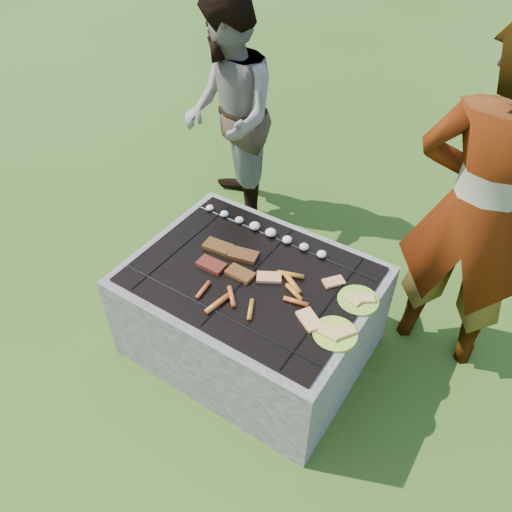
{
  "coord_description": "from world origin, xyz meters",
  "views": [
    {
      "loc": [
        1.08,
        -1.58,
        2.47
      ],
      "look_at": [
        0.0,
        0.05,
        0.7
      ],
      "focal_mm": 35.0,
      "sensor_mm": 36.0,
      "label": 1
    }
  ],
  "objects": [
    {
      "name": "lawn",
      "position": [
        0.0,
        0.0,
        0.0
      ],
      "size": [
        60.0,
        60.0,
        0.0
      ],
      "primitive_type": "plane",
      "color": "#254812",
      "rests_on": "ground"
    },
    {
      "name": "fire_pit",
      "position": [
        0.0,
        0.0,
        0.28
      ],
      "size": [
        1.3,
        1.0,
        0.62
      ],
      "color": "#AAA396",
      "rests_on": "ground"
    },
    {
      "name": "mushrooms",
      "position": [
        -0.11,
        0.33,
        0.63
      ],
      "size": [
        0.83,
        0.06,
        0.04
      ],
      "color": "beige",
      "rests_on": "fire_pit"
    },
    {
      "name": "pork_slabs",
      "position": [
        -0.16,
        0.02,
        0.62
      ],
      "size": [
        0.39,
        0.27,
        0.02
      ],
      "color": "brown",
      "rests_on": "fire_pit"
    },
    {
      "name": "sausages",
      "position": [
        0.13,
        -0.1,
        0.63
      ],
      "size": [
        0.53,
        0.49,
        0.03
      ],
      "color": "orange",
      "rests_on": "fire_pit"
    },
    {
      "name": "bread_on_grate",
      "position": [
        0.3,
        -0.0,
        0.62
      ],
      "size": [
        0.47,
        0.43,
        0.02
      ],
      "color": "tan",
      "rests_on": "fire_pit"
    },
    {
      "name": "plate_far",
      "position": [
        0.56,
        0.14,
        0.61
      ],
      "size": [
        0.27,
        0.27,
        0.03
      ],
      "color": "yellow",
      "rests_on": "fire_pit"
    },
    {
      "name": "plate_near",
      "position": [
        0.56,
        -0.12,
        0.61
      ],
      "size": [
        0.26,
        0.26,
        0.03
      ],
      "color": "#C6DD34",
      "rests_on": "fire_pit"
    },
    {
      "name": "cook",
      "position": [
        0.91,
        0.66,
        0.97
      ],
      "size": [
        0.73,
        0.49,
        1.94
      ],
      "primitive_type": "imported",
      "rotation": [
        0.0,
        0.0,
        3.18
      ],
      "color": "gray",
      "rests_on": "ground"
    },
    {
      "name": "bystander",
      "position": [
        -0.89,
        1.05,
        0.83
      ],
      "size": [
        1.01,
        1.03,
        1.67
      ],
      "primitive_type": "imported",
      "rotation": [
        0.0,
        0.0,
        -0.85
      ],
      "color": "#A09786",
      "rests_on": "ground"
    }
  ]
}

